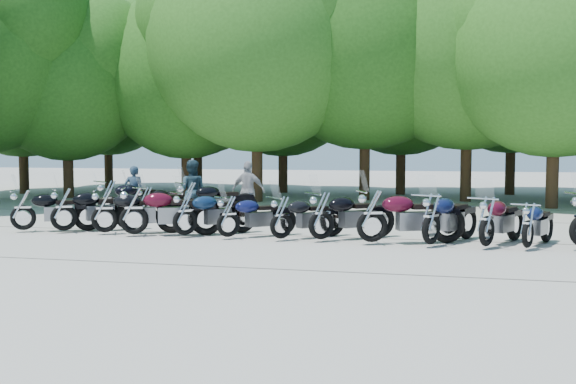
% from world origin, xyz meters
% --- Properties ---
extents(ground, '(90.00, 90.00, 0.00)m').
position_xyz_m(ground, '(0.00, 0.00, 0.00)').
color(ground, gray).
rests_on(ground, ground).
extents(tree_0, '(7.50, 7.50, 9.21)m').
position_xyz_m(tree_0, '(-15.42, 12.98, 5.45)').
color(tree_0, '#3A2614').
rests_on(tree_0, ground).
extents(tree_1, '(6.97, 6.97, 8.55)m').
position_xyz_m(tree_1, '(-12.04, 11.24, 5.06)').
color(tree_1, '#3A2614').
rests_on(tree_1, ground).
extents(tree_2, '(7.31, 7.31, 8.97)m').
position_xyz_m(tree_2, '(-7.25, 12.84, 5.31)').
color(tree_2, '#3A2614').
rests_on(tree_2, ground).
extents(tree_3, '(8.70, 8.70, 10.67)m').
position_xyz_m(tree_3, '(-3.57, 11.24, 6.32)').
color(tree_3, '#3A2614').
rests_on(tree_3, ground).
extents(tree_4, '(9.13, 9.13, 11.20)m').
position_xyz_m(tree_4, '(0.54, 13.09, 6.64)').
color(tree_4, '#3A2614').
rests_on(tree_4, ground).
extents(tree_5, '(9.04, 9.04, 11.10)m').
position_xyz_m(tree_5, '(4.61, 13.20, 6.57)').
color(tree_5, '#3A2614').
rests_on(tree_5, ground).
extents(tree_6, '(8.00, 8.00, 9.82)m').
position_xyz_m(tree_6, '(7.55, 10.82, 5.81)').
color(tree_6, '#3A2614').
rests_on(tree_6, ground).
extents(tree_9, '(7.59, 7.59, 9.32)m').
position_xyz_m(tree_9, '(-13.53, 17.59, 5.52)').
color(tree_9, '#3A2614').
rests_on(tree_9, ground).
extents(tree_10, '(7.78, 7.78, 9.55)m').
position_xyz_m(tree_10, '(-8.29, 16.97, 5.66)').
color(tree_10, '#3A2614').
rests_on(tree_10, ground).
extents(tree_11, '(7.56, 7.56, 9.28)m').
position_xyz_m(tree_11, '(-3.76, 16.43, 5.49)').
color(tree_11, '#3A2614').
rests_on(tree_11, ground).
extents(tree_12, '(7.88, 7.88, 9.67)m').
position_xyz_m(tree_12, '(1.80, 16.47, 5.72)').
color(tree_12, '#3A2614').
rests_on(tree_12, ground).
extents(tree_13, '(8.31, 8.31, 10.20)m').
position_xyz_m(tree_13, '(6.69, 17.47, 6.04)').
color(tree_13, '#3A2614').
rests_on(tree_13, ground).
extents(motorcycle_0, '(2.33, 1.56, 1.27)m').
position_xyz_m(motorcycle_0, '(-6.85, 0.53, 0.64)').
color(motorcycle_0, black).
rests_on(motorcycle_0, ground).
extents(motorcycle_1, '(2.29, 1.99, 1.32)m').
position_xyz_m(motorcycle_1, '(-5.74, 0.65, 0.66)').
color(motorcycle_1, black).
rests_on(motorcycle_1, ground).
extents(motorcycle_2, '(2.40, 1.66, 1.32)m').
position_xyz_m(motorcycle_2, '(-4.55, 0.59, 0.66)').
color(motorcycle_2, black).
rests_on(motorcycle_2, ground).
extents(motorcycle_3, '(2.58, 1.59, 1.40)m').
position_xyz_m(motorcycle_3, '(-3.67, 0.44, 0.70)').
color(motorcycle_3, '#3F0817').
rests_on(motorcycle_3, ground).
extents(motorcycle_4, '(2.05, 2.13, 1.28)m').
position_xyz_m(motorcycle_4, '(-2.38, 0.57, 0.64)').
color(motorcycle_4, '#0E203E').
rests_on(motorcycle_4, ground).
extents(motorcycle_5, '(1.99, 1.89, 1.19)m').
position_xyz_m(motorcycle_5, '(-1.25, 0.53, 0.59)').
color(motorcycle_5, '#0E1240').
rests_on(motorcycle_5, ground).
extents(motorcycle_6, '(1.93, 2.01, 1.21)m').
position_xyz_m(motorcycle_6, '(0.06, 0.54, 0.60)').
color(motorcycle_6, black).
rests_on(motorcycle_6, ground).
extents(motorcycle_7, '(2.25, 2.10, 1.33)m').
position_xyz_m(motorcycle_7, '(1.02, 0.59, 0.67)').
color(motorcycle_7, black).
rests_on(motorcycle_7, ground).
extents(motorcycle_8, '(2.62, 1.69, 1.43)m').
position_xyz_m(motorcycle_8, '(2.23, 0.38, 0.71)').
color(motorcycle_8, '#3F0819').
rests_on(motorcycle_8, ground).
extents(motorcycle_9, '(1.78, 2.47, 1.36)m').
position_xyz_m(motorcycle_9, '(3.54, 0.37, 0.68)').
color(motorcycle_9, '#0C1336').
rests_on(motorcycle_9, ground).
extents(motorcycle_10, '(1.64, 2.39, 1.31)m').
position_xyz_m(motorcycle_10, '(4.72, 0.37, 0.65)').
color(motorcycle_10, '#3F0817').
rests_on(motorcycle_10, ground).
extents(motorcycle_11, '(1.38, 2.16, 1.17)m').
position_xyz_m(motorcycle_11, '(5.58, 0.37, 0.59)').
color(motorcycle_11, '#0D173C').
rests_on(motorcycle_11, ground).
extents(motorcycle_13, '(2.01, 2.49, 1.41)m').
position_xyz_m(motorcycle_13, '(-5.78, 3.07, 0.70)').
color(motorcycle_13, black).
rests_on(motorcycle_13, ground).
extents(motorcycle_14, '(1.64, 2.17, 1.21)m').
position_xyz_m(motorcycle_14, '(-4.67, 3.23, 0.60)').
color(motorcycle_14, black).
rests_on(motorcycle_14, ground).
extents(motorcycle_15, '(2.33, 2.20, 1.39)m').
position_xyz_m(motorcycle_15, '(-3.29, 3.10, 0.70)').
color(motorcycle_15, black).
rests_on(motorcycle_15, ground).
extents(rider_0, '(0.68, 0.53, 1.64)m').
position_xyz_m(rider_0, '(-5.48, 4.14, 0.82)').
color(rider_0, '#213345').
rests_on(rider_0, ground).
extents(rider_1, '(1.01, 0.85, 1.83)m').
position_xyz_m(rider_1, '(-3.54, 3.95, 0.92)').
color(rider_1, '#213945').
rests_on(rider_1, ground).
extents(rider_2, '(1.07, 0.51, 1.79)m').
position_xyz_m(rider_2, '(-1.95, 4.55, 0.89)').
color(rider_2, '#9B9B9D').
rests_on(rider_2, ground).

